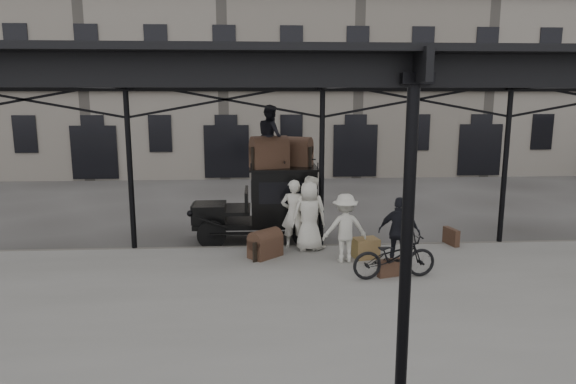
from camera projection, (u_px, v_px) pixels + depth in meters
name	position (u px, v px, depth m)	size (l,w,h in m)	color
ground	(331.00, 275.00, 12.04)	(120.00, 120.00, 0.00)	#383533
platform	(346.00, 307.00, 10.07)	(28.00, 8.00, 0.15)	slate
canopy	(348.00, 72.00, 9.49)	(22.50, 9.00, 4.74)	black
building_frontage	(287.00, 42.00, 28.38)	(64.00, 8.00, 14.00)	slate
taxi	(272.00, 200.00, 14.66)	(3.65, 1.55, 2.18)	black
porter_left	(294.00, 214.00, 13.56)	(0.67, 0.44, 1.84)	beige
porter_midleft	(310.00, 212.00, 13.58)	(0.94, 0.73, 1.94)	silver
porter_centre	(309.00, 216.00, 13.36)	(0.89, 0.58, 1.83)	beige
porter_official	(399.00, 232.00, 12.10)	(0.98, 0.41, 1.67)	black
porter_right	(345.00, 228.00, 12.43)	(1.09, 0.63, 1.69)	beige
bicycle	(394.00, 256.00, 11.37)	(0.66, 1.90, 1.00)	black
porter_roof	(271.00, 136.00, 14.21)	(0.84, 0.65, 1.73)	black
steamer_trunk_roof_near	(269.00, 154.00, 14.16)	(1.00, 0.61, 0.73)	#4C3423
steamer_trunk_roof_far	(295.00, 153.00, 14.65)	(0.93, 0.57, 0.68)	#4C3423
steamer_trunk_platform	(265.00, 245.00, 12.88)	(0.81, 0.49, 0.59)	#4C3423
wicker_hamper	(366.00, 248.00, 12.82)	(0.60, 0.45, 0.50)	olive
suitcase_upright	(451.00, 237.00, 13.95)	(0.15, 0.60, 0.45)	#4C3423
suitcase_flat	(391.00, 268.00, 11.51)	(0.60, 0.15, 0.40)	#4C3423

